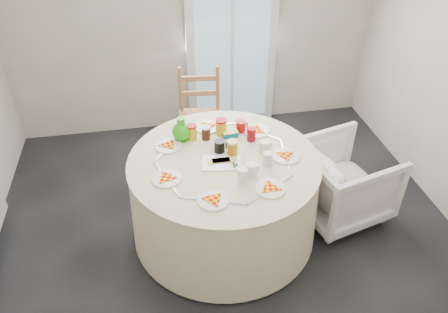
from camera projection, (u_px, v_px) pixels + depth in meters
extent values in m
plane|color=black|center=(229.00, 242.00, 3.73)|extent=(4.00, 4.00, 0.00)
cube|color=#BCB5A3|center=(193.00, 15.00, 4.55)|extent=(4.00, 0.02, 2.60)
cube|color=silver|center=(232.00, 38.00, 4.72)|extent=(1.00, 0.08, 2.10)
cylinder|color=beige|center=(224.00, 198.00, 3.63)|extent=(1.56, 1.56, 0.79)
imported|color=silver|center=(343.00, 177.00, 3.83)|extent=(0.87, 0.90, 0.77)
cube|color=#03628B|center=(230.00, 134.00, 3.66)|extent=(0.14, 0.11, 0.05)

